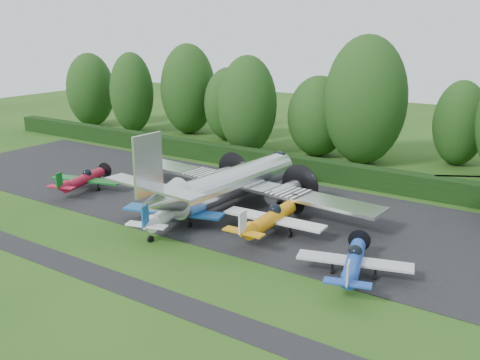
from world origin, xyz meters
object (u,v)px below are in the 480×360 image
Objects in this scene: transport_plane at (232,182)px; light_plane_red at (84,179)px; light_plane_orange at (271,219)px; light_plane_white at (170,211)px; light_plane_blue at (354,262)px.

transport_plane is 14.67m from light_plane_red.
transport_plane is at bearing 151.39° from light_plane_orange.
light_plane_white is (-1.46, -6.21, -0.98)m from transport_plane.
light_plane_red is 12.93m from light_plane_white.
transport_plane reaches higher than light_plane_red.
light_plane_blue is (13.51, -6.63, -1.13)m from transport_plane.
transport_plane is 15.09m from light_plane_blue.
light_plane_orange is at bearing 173.54° from light_plane_blue.
light_plane_orange reaches higher than light_plane_red.
light_plane_blue is (7.78, -3.24, -0.15)m from light_plane_orange.
light_plane_orange is (19.88, 0.32, 0.15)m from light_plane_red.
light_plane_blue is at bearing 8.74° from light_plane_red.
light_plane_white is 1.00× the size of light_plane_orange.
light_plane_red is 27.81m from light_plane_blue.
transport_plane is at bearing 92.42° from light_plane_white.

